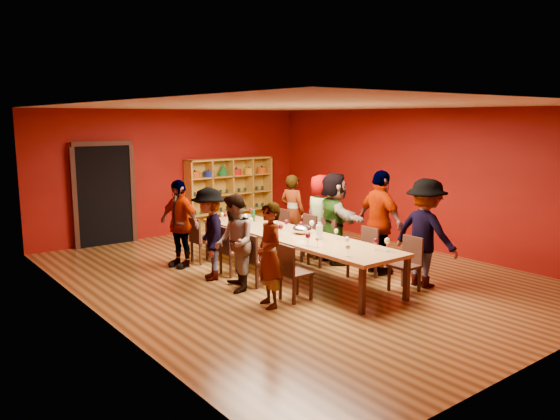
# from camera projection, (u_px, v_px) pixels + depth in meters

# --- Properties ---
(room_shell) EXTENTS (7.10, 9.10, 3.04)m
(room_shell) POSITION_uv_depth(u_px,v_px,m) (293.00, 192.00, 9.60)
(room_shell) COLOR #543316
(room_shell) RESTS_ON ground
(tasting_table) EXTENTS (1.10, 4.50, 0.75)m
(tasting_table) POSITION_uv_depth(u_px,v_px,m) (293.00, 237.00, 9.73)
(tasting_table) COLOR #AD8148
(tasting_table) RESTS_ON ground
(doorway) EXTENTS (1.40, 0.17, 2.30)m
(doorway) POSITION_uv_depth(u_px,v_px,m) (104.00, 195.00, 12.03)
(doorway) COLOR black
(doorway) RESTS_ON ground
(shelving_unit) EXTENTS (2.40, 0.40, 1.80)m
(shelving_unit) POSITION_uv_depth(u_px,v_px,m) (229.00, 190.00, 13.89)
(shelving_unit) COLOR #B98929
(shelving_unit) RESTS_ON ground
(chair_person_left_1) EXTENTS (0.42, 0.42, 0.89)m
(chair_person_left_1) POSITION_uv_depth(u_px,v_px,m) (292.00, 269.00, 8.37)
(chair_person_left_1) COLOR black
(chair_person_left_1) RESTS_ON ground
(person_left_1) EXTENTS (0.53, 0.65, 1.58)m
(person_left_1) POSITION_uv_depth(u_px,v_px,m) (269.00, 255.00, 8.07)
(person_left_1) COLOR #515156
(person_left_1) RESTS_ON ground
(chair_person_left_2) EXTENTS (0.42, 0.42, 0.89)m
(chair_person_left_2) POSITION_uv_depth(u_px,v_px,m) (255.00, 257.00, 9.13)
(chair_person_left_2) COLOR black
(chair_person_left_2) RESTS_ON ground
(person_left_2) EXTENTS (0.71, 0.88, 1.59)m
(person_left_2) POSITION_uv_depth(u_px,v_px,m) (234.00, 243.00, 8.83)
(person_left_2) COLOR silver
(person_left_2) RESTS_ON ground
(chair_person_left_3) EXTENTS (0.42, 0.42, 0.89)m
(chair_person_left_3) POSITION_uv_depth(u_px,v_px,m) (230.00, 248.00, 9.75)
(chair_person_left_3) COLOR black
(chair_person_left_3) RESTS_ON ground
(person_left_3) EXTENTS (0.81, 1.13, 1.62)m
(person_left_3) POSITION_uv_depth(u_px,v_px,m) (210.00, 234.00, 9.45)
(person_left_3) COLOR #598AB7
(person_left_3) RESTS_ON ground
(chair_person_left_4) EXTENTS (0.42, 0.42, 0.89)m
(chair_person_left_4) POSITION_uv_depth(u_px,v_px,m) (200.00, 238.00, 10.58)
(chair_person_left_4) COLOR black
(chair_person_left_4) RESTS_ON ground
(person_left_4) EXTENTS (0.69, 1.06, 1.66)m
(person_left_4) POSITION_uv_depth(u_px,v_px,m) (179.00, 224.00, 10.26)
(person_left_4) COLOR #151E3B
(person_left_4) RESTS_ON ground
(chair_person_right_0) EXTENTS (0.42, 0.42, 0.89)m
(chair_person_right_0) POSITION_uv_depth(u_px,v_px,m) (408.00, 261.00, 8.87)
(chair_person_right_0) COLOR black
(chair_person_right_0) RESTS_ON ground
(person_right_0) EXTENTS (0.52, 1.19, 1.81)m
(person_right_0) POSITION_uv_depth(u_px,v_px,m) (425.00, 233.00, 9.06)
(person_right_0) COLOR beige
(person_right_0) RESTS_ON ground
(chair_person_right_1) EXTENTS (0.42, 0.42, 0.89)m
(chair_person_right_1) POSITION_uv_depth(u_px,v_px,m) (365.00, 250.00, 9.61)
(chair_person_right_1) COLOR black
(chair_person_right_1) RESTS_ON ground
(person_right_1) EXTENTS (0.63, 1.16, 1.89)m
(person_right_1) POSITION_uv_depth(u_px,v_px,m) (380.00, 223.00, 9.76)
(person_right_1) COLOR #15183A
(person_right_1) RESTS_ON ground
(chair_person_right_2) EXTENTS (0.42, 0.42, 0.89)m
(chair_person_right_2) POSITION_uv_depth(u_px,v_px,m) (324.00, 239.00, 10.45)
(chair_person_right_2) COLOR black
(chair_person_right_2) RESTS_ON ground
(person_right_2) EXTENTS (0.98, 1.71, 1.77)m
(person_right_2) POSITION_uv_depth(u_px,v_px,m) (334.00, 218.00, 10.54)
(person_right_2) COLOR #5D80C0
(person_right_2) RESTS_ON ground
(chair_person_right_3) EXTENTS (0.42, 0.42, 0.89)m
(chair_person_right_3) POSITION_uv_depth(u_px,v_px,m) (306.00, 235.00, 10.88)
(chair_person_right_3) COLOR black
(chair_person_right_3) RESTS_ON ground
(person_right_3) EXTENTS (0.53, 0.86, 1.67)m
(person_right_3) POSITION_uv_depth(u_px,v_px,m) (320.00, 216.00, 11.05)
(person_right_3) COLOR #5A7BBA
(person_right_3) RESTS_ON ground
(chair_person_right_4) EXTENTS (0.42, 0.42, 0.89)m
(chair_person_right_4) POSITION_uv_depth(u_px,v_px,m) (279.00, 228.00, 11.55)
(chair_person_right_4) COLOR black
(chair_person_right_4) RESTS_ON ground
(person_right_4) EXTENTS (0.59, 0.69, 1.61)m
(person_right_4) POSITION_uv_depth(u_px,v_px,m) (292.00, 212.00, 11.72)
(person_right_4) COLOR #5989B8
(person_right_4) RESTS_ON ground
(wine_glass_0) EXTENTS (0.09, 0.09, 0.22)m
(wine_glass_0) POSITION_uv_depth(u_px,v_px,m) (251.00, 220.00, 10.15)
(wine_glass_0) COLOR silver
(wine_glass_0) RESTS_ON tasting_table
(wine_glass_1) EXTENTS (0.08, 0.08, 0.19)m
(wine_glass_1) POSITION_uv_depth(u_px,v_px,m) (278.00, 228.00, 9.59)
(wine_glass_1) COLOR silver
(wine_glass_1) RESTS_ON tasting_table
(wine_glass_2) EXTENTS (0.07, 0.07, 0.18)m
(wine_glass_2) POSITION_uv_depth(u_px,v_px,m) (222.00, 215.00, 10.90)
(wine_glass_2) COLOR silver
(wine_glass_2) RESTS_ON tasting_table
(wine_glass_3) EXTENTS (0.08, 0.08, 0.21)m
(wine_glass_3) POSITION_uv_depth(u_px,v_px,m) (387.00, 241.00, 8.46)
(wine_glass_3) COLOR silver
(wine_glass_3) RESTS_ON tasting_table
(wine_glass_4) EXTENTS (0.08, 0.08, 0.21)m
(wine_glass_4) POSITION_uv_depth(u_px,v_px,m) (286.00, 223.00, 9.99)
(wine_glass_4) COLOR silver
(wine_glass_4) RESTS_ON tasting_table
(wine_glass_5) EXTENTS (0.09, 0.09, 0.22)m
(wine_glass_5) POSITION_uv_depth(u_px,v_px,m) (312.00, 224.00, 9.85)
(wine_glass_5) COLOR silver
(wine_glass_5) RESTS_ON tasting_table
(wine_glass_6) EXTENTS (0.07, 0.07, 0.18)m
(wine_glass_6) POSITION_uv_depth(u_px,v_px,m) (318.00, 239.00, 8.70)
(wine_glass_6) COLOR silver
(wine_glass_6) RESTS_ON tasting_table
(wine_glass_7) EXTENTS (0.07, 0.07, 0.18)m
(wine_glass_7) POSITION_uv_depth(u_px,v_px,m) (305.00, 231.00, 9.31)
(wine_glass_7) COLOR silver
(wine_glass_7) RESTS_ON tasting_table
(wine_glass_8) EXTENTS (0.08, 0.08, 0.20)m
(wine_glass_8) POSITION_uv_depth(u_px,v_px,m) (246.00, 220.00, 10.23)
(wine_glass_8) COLOR silver
(wine_glass_8) RESTS_ON tasting_table
(wine_glass_9) EXTENTS (0.09, 0.09, 0.22)m
(wine_glass_9) POSITION_uv_depth(u_px,v_px,m) (251.00, 210.00, 11.28)
(wine_glass_9) COLOR silver
(wine_glass_9) RESTS_ON tasting_table
(wine_glass_10) EXTENTS (0.07, 0.07, 0.18)m
(wine_glass_10) POSITION_uv_depth(u_px,v_px,m) (301.00, 224.00, 9.96)
(wine_glass_10) COLOR silver
(wine_glass_10) RESTS_ON tasting_table
(wine_glass_11) EXTENTS (0.07, 0.07, 0.18)m
(wine_glass_11) POSITION_uv_depth(u_px,v_px,m) (225.00, 215.00, 10.85)
(wine_glass_11) COLOR silver
(wine_glass_11) RESTS_ON tasting_table
(wine_glass_12) EXTENTS (0.09, 0.09, 0.22)m
(wine_glass_12) POSITION_uv_depth(u_px,v_px,m) (281.00, 227.00, 9.51)
(wine_glass_12) COLOR silver
(wine_glass_12) RESTS_ON tasting_table
(wine_glass_13) EXTENTS (0.08, 0.08, 0.21)m
(wine_glass_13) POSITION_uv_depth(u_px,v_px,m) (275.00, 216.00, 10.68)
(wine_glass_13) COLOR silver
(wine_glass_13) RESTS_ON tasting_table
(wine_glass_14) EXTENTS (0.08, 0.08, 0.19)m
(wine_glass_14) POSITION_uv_depth(u_px,v_px,m) (376.00, 241.00, 8.52)
(wine_glass_14) COLOR silver
(wine_glass_14) RESTS_ON tasting_table
(wine_glass_15) EXTENTS (0.08, 0.08, 0.19)m
(wine_glass_15) POSITION_uv_depth(u_px,v_px,m) (347.00, 240.00, 8.63)
(wine_glass_15) COLOR silver
(wine_glass_15) RESTS_ON tasting_table
(wine_glass_16) EXTENTS (0.08, 0.08, 0.19)m
(wine_glass_16) POSITION_uv_depth(u_px,v_px,m) (253.00, 212.00, 11.23)
(wine_glass_16) COLOR silver
(wine_glass_16) RESTS_ON tasting_table
(wine_glass_17) EXTENTS (0.07, 0.07, 0.19)m
(wine_glass_17) POSITION_uv_depth(u_px,v_px,m) (348.00, 247.00, 8.14)
(wine_glass_17) COLOR silver
(wine_glass_17) RESTS_ON tasting_table
(wine_glass_18) EXTENTS (0.08, 0.08, 0.20)m
(wine_glass_18) POSITION_uv_depth(u_px,v_px,m) (245.00, 217.00, 10.63)
(wine_glass_18) COLOR silver
(wine_glass_18) RESTS_ON tasting_table
(wine_glass_19) EXTENTS (0.07, 0.07, 0.18)m
(wine_glass_19) POSITION_uv_depth(u_px,v_px,m) (336.00, 231.00, 9.31)
(wine_glass_19) COLOR silver
(wine_glass_19) RESTS_ON tasting_table
(wine_glass_20) EXTENTS (0.09, 0.09, 0.22)m
(wine_glass_20) POSITION_uv_depth(u_px,v_px,m) (308.00, 236.00, 8.81)
(wine_glass_20) COLOR silver
(wine_glass_20) RESTS_ON tasting_table
(wine_glass_21) EXTENTS (0.08, 0.08, 0.20)m
(wine_glass_21) POSITION_uv_depth(u_px,v_px,m) (276.00, 217.00, 10.57)
(wine_glass_21) COLOR silver
(wine_glass_21) RESTS_ON tasting_table
(spittoon_bowl) EXTENTS (0.34, 0.34, 0.19)m
(spittoon_bowl) POSITION_uv_depth(u_px,v_px,m) (302.00, 229.00, 9.75)
(spittoon_bowl) COLOR #AFB1B6
(spittoon_bowl) RESTS_ON tasting_table
(carafe_a) EXTENTS (0.12, 0.12, 0.29)m
(carafe_a) POSITION_uv_depth(u_px,v_px,m) (274.00, 226.00, 9.82)
(carafe_a) COLOR silver
(carafe_a) RESTS_ON tasting_table
(carafe_b) EXTENTS (0.12, 0.12, 0.29)m
(carafe_b) POSITION_uv_depth(u_px,v_px,m) (319.00, 232.00, 9.29)
(carafe_b) COLOR silver
(carafe_b) RESTS_ON tasting_table
(wine_bottle) EXTENTS (0.09, 0.09, 0.32)m
(wine_bottle) POSITION_uv_depth(u_px,v_px,m) (253.00, 215.00, 10.93)
(wine_bottle) COLOR #133519
(wine_bottle) RESTS_ON tasting_table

